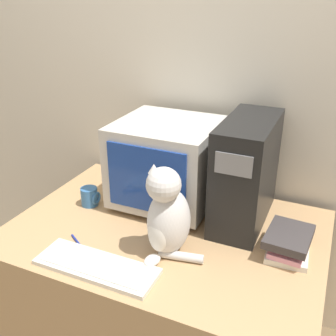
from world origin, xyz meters
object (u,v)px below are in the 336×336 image
at_px(cat, 167,216).
at_px(crt_monitor, 167,163).
at_px(mug, 90,197).
at_px(pen, 79,244).
at_px(book_stack, 288,243).
at_px(keyboard, 96,266).
at_px(computer_tower, 246,172).

bearing_deg(cat, crt_monitor, 127.00).
distance_m(crt_monitor, mug, 0.40).
distance_m(pen, mug, 0.32).
bearing_deg(crt_monitor, book_stack, -17.12).
xyz_separation_m(crt_monitor, mug, (-0.32, -0.17, -0.16)).
bearing_deg(mug, book_stack, -0.40).
bearing_deg(crt_monitor, cat, -65.52).
relative_size(crt_monitor, mug, 5.08).
xyz_separation_m(keyboard, pen, (-0.14, 0.09, -0.01)).
xyz_separation_m(book_stack, mug, (-0.91, 0.01, -0.01)).
bearing_deg(crt_monitor, computer_tower, -0.04).
height_order(crt_monitor, computer_tower, computer_tower).
bearing_deg(computer_tower, book_stack, -38.96).
bearing_deg(computer_tower, pen, -139.54).
xyz_separation_m(computer_tower, mug, (-0.68, -0.17, -0.18)).
height_order(crt_monitor, mug, crt_monitor).
relative_size(computer_tower, mug, 5.22).
distance_m(keyboard, mug, 0.48).
distance_m(crt_monitor, pen, 0.53).
bearing_deg(book_stack, mug, 179.60).
bearing_deg(keyboard, computer_tower, 54.38).
bearing_deg(book_stack, cat, -157.03).
bearing_deg(crt_monitor, pen, -110.85).
distance_m(computer_tower, keyboard, 0.72).
relative_size(computer_tower, cat, 1.24).
xyz_separation_m(pen, mug, (-0.14, 0.29, 0.04)).
distance_m(crt_monitor, cat, 0.40).
distance_m(keyboard, cat, 0.32).
relative_size(crt_monitor, cat, 1.20).
height_order(crt_monitor, keyboard, crt_monitor).
bearing_deg(mug, pen, -63.80).
height_order(keyboard, cat, cat).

